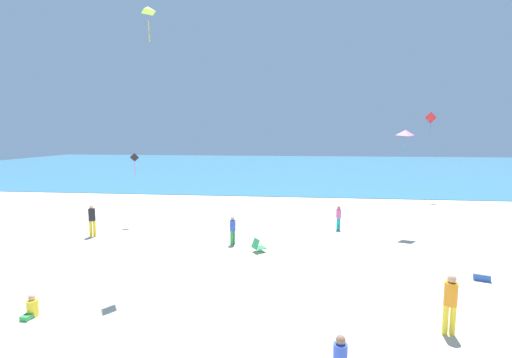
# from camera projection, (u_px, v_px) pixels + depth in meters

# --- Properties ---
(ground_plane) EXTENTS (120.00, 120.00, 0.00)m
(ground_plane) POSITION_uv_depth(u_px,v_px,m) (262.00, 248.00, 17.66)
(ground_plane) COLOR beige
(ocean_water) EXTENTS (120.00, 60.00, 0.05)m
(ocean_water) POSITION_uv_depth(u_px,v_px,m) (288.00, 167.00, 61.52)
(ocean_water) COLOR teal
(ocean_water) RESTS_ON ground_plane
(beach_chair_far_left) EXTENTS (0.76, 0.75, 0.64)m
(beach_chair_far_left) POSITION_uv_depth(u_px,v_px,m) (258.00, 246.00, 17.01)
(beach_chair_far_left) COLOR #2D9956
(beach_chair_far_left) RESTS_ON ground_plane
(cooler_box) EXTENTS (0.67, 0.55, 0.29)m
(cooler_box) POSITION_uv_depth(u_px,v_px,m) (482.00, 276.00, 13.76)
(cooler_box) COLOR #2D56B7
(cooler_box) RESTS_ON ground_plane
(person_0) EXTENTS (0.40, 0.40, 1.44)m
(person_0) POSITION_uv_depth(u_px,v_px,m) (233.00, 228.00, 18.08)
(person_0) COLOR green
(person_0) RESTS_ON ground_plane
(person_1) EXTENTS (0.40, 0.40, 1.42)m
(person_1) POSITION_uv_depth(u_px,v_px,m) (339.00, 216.00, 20.86)
(person_1) COLOR #19ADB2
(person_1) RESTS_ON ground_plane
(person_2) EXTENTS (0.35, 0.35, 1.72)m
(person_2) POSITION_uv_depth(u_px,v_px,m) (450.00, 300.00, 9.91)
(person_2) COLOR yellow
(person_2) RESTS_ON ground_plane
(person_4) EXTENTS (0.35, 0.56, 0.69)m
(person_4) POSITION_uv_depth(u_px,v_px,m) (32.00, 308.00, 11.00)
(person_4) COLOR yellow
(person_4) RESTS_ON ground_plane
(person_7) EXTENTS (0.41, 0.41, 1.75)m
(person_7) POSITION_uv_depth(u_px,v_px,m) (92.00, 218.00, 19.51)
(person_7) COLOR yellow
(person_7) RESTS_ON ground_plane
(kite_black) EXTENTS (0.53, 0.18, 1.43)m
(kite_black) POSITION_uv_depth(u_px,v_px,m) (135.00, 159.00, 21.86)
(kite_black) COLOR black
(kite_lime) EXTENTS (0.42, 0.57, 1.27)m
(kite_lime) POSITION_uv_depth(u_px,v_px,m) (148.00, 10.00, 13.37)
(kite_lime) COLOR #99DB33
(kite_pink) EXTENTS (0.96, 0.81, 1.33)m
(kite_pink) POSITION_uv_depth(u_px,v_px,m) (405.00, 133.00, 19.66)
(kite_pink) COLOR pink
(kite_red) EXTENTS (0.97, 0.15, 1.64)m
(kite_red) POSITION_uv_depth(u_px,v_px,m) (431.00, 118.00, 29.91)
(kite_red) COLOR red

